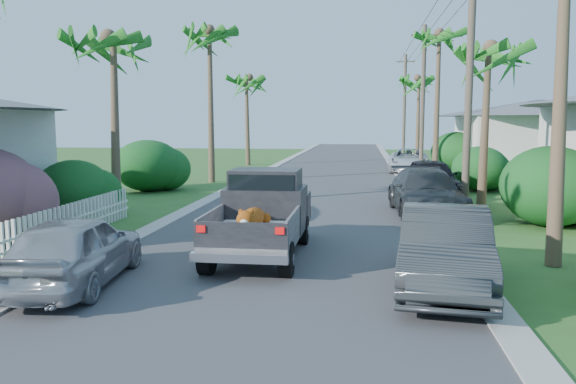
# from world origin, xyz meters

# --- Properties ---
(ground) EXTENTS (120.00, 120.00, 0.00)m
(ground) POSITION_xyz_m (0.00, 0.00, 0.00)
(ground) COLOR #305821
(ground) RESTS_ON ground
(road) EXTENTS (8.00, 100.00, 0.02)m
(road) POSITION_xyz_m (0.00, 25.00, 0.01)
(road) COLOR #38383A
(road) RESTS_ON ground
(curb_left) EXTENTS (0.60, 100.00, 0.06)m
(curb_left) POSITION_xyz_m (-4.30, 25.00, 0.03)
(curb_left) COLOR #A5A39E
(curb_left) RESTS_ON ground
(curb_right) EXTENTS (0.60, 100.00, 0.06)m
(curb_right) POSITION_xyz_m (4.30, 25.00, 0.03)
(curb_right) COLOR #A5A39E
(curb_right) RESTS_ON ground
(pickup_truck) EXTENTS (1.98, 5.12, 2.06)m
(pickup_truck) POSITION_xyz_m (-0.40, 6.31, 1.01)
(pickup_truck) COLOR black
(pickup_truck) RESTS_ON ground
(parked_car_rn) EXTENTS (2.18, 4.87, 1.55)m
(parked_car_rn) POSITION_xyz_m (3.60, 3.72, 0.78)
(parked_car_rn) COLOR #2D3032
(parked_car_rn) RESTS_ON ground
(parked_car_rm) EXTENTS (2.54, 5.55, 1.57)m
(parked_car_rm) POSITION_xyz_m (4.20, 12.48, 0.79)
(parked_car_rm) COLOR #2D3032
(parked_car_rm) RESTS_ON ground
(parked_car_rf) EXTENTS (2.29, 4.95, 1.64)m
(parked_car_rf) POSITION_xyz_m (4.95, 17.42, 0.82)
(parked_car_rf) COLOR black
(parked_car_rf) RESTS_ON ground
(parked_car_rd) EXTENTS (2.86, 5.53, 1.49)m
(parked_car_rd) POSITION_xyz_m (5.00, 29.70, 0.75)
(parked_car_rd) COLOR silver
(parked_car_rd) RESTS_ON ground
(parked_car_ln) EXTENTS (2.10, 4.36, 1.44)m
(parked_car_ln) POSITION_xyz_m (-3.60, 2.95, 0.72)
(parked_car_ln) COLOR #A2A3A9
(parked_car_ln) RESTS_ON ground
(palm_l_b) EXTENTS (4.40, 4.40, 7.40)m
(palm_l_b) POSITION_xyz_m (-6.80, 12.00, 6.15)
(palm_l_b) COLOR brown
(palm_l_b) RESTS_ON ground
(palm_l_c) EXTENTS (4.40, 4.40, 9.20)m
(palm_l_c) POSITION_xyz_m (-6.00, 22.00, 7.91)
(palm_l_c) COLOR brown
(palm_l_c) RESTS_ON ground
(palm_l_d) EXTENTS (4.40, 4.40, 7.70)m
(palm_l_d) POSITION_xyz_m (-6.50, 34.00, 6.44)
(palm_l_d) COLOR brown
(palm_l_d) RESTS_ON ground
(palm_r_b) EXTENTS (4.40, 4.40, 7.20)m
(palm_r_b) POSITION_xyz_m (6.60, 15.00, 5.95)
(palm_r_b) COLOR brown
(palm_r_b) RESTS_ON ground
(palm_r_c) EXTENTS (4.40, 4.40, 9.40)m
(palm_r_c) POSITION_xyz_m (6.20, 26.00, 8.11)
(palm_r_c) COLOR brown
(palm_r_c) RESTS_ON ground
(palm_r_d) EXTENTS (4.40, 4.40, 8.00)m
(palm_r_d) POSITION_xyz_m (6.50, 40.00, 6.74)
(palm_r_d) COLOR brown
(palm_r_d) RESTS_ON ground
(shrub_l_c) EXTENTS (2.40, 2.64, 2.00)m
(shrub_l_c) POSITION_xyz_m (-7.40, 10.00, 1.00)
(shrub_l_c) COLOR #134317
(shrub_l_c) RESTS_ON ground
(shrub_l_d) EXTENTS (3.20, 3.52, 2.40)m
(shrub_l_d) POSITION_xyz_m (-8.00, 18.00, 1.20)
(shrub_l_d) COLOR #134317
(shrub_l_d) RESTS_ON ground
(shrub_r_b) EXTENTS (3.00, 3.30, 2.50)m
(shrub_r_b) POSITION_xyz_m (7.80, 11.00, 1.25)
(shrub_r_b) COLOR #134317
(shrub_r_b) RESTS_ON ground
(shrub_r_c) EXTENTS (2.60, 2.86, 2.10)m
(shrub_r_c) POSITION_xyz_m (7.50, 20.00, 1.05)
(shrub_r_c) COLOR #134317
(shrub_r_c) RESTS_ON ground
(shrub_r_d) EXTENTS (3.20, 3.52, 2.60)m
(shrub_r_d) POSITION_xyz_m (8.00, 30.00, 1.30)
(shrub_r_d) COLOR #134317
(shrub_r_d) RESTS_ON ground
(picket_fence) EXTENTS (0.10, 11.00, 1.00)m
(picket_fence) POSITION_xyz_m (-6.00, 5.50, 0.50)
(picket_fence) COLOR white
(picket_fence) RESTS_ON ground
(house_right_far) EXTENTS (9.00, 8.00, 4.60)m
(house_right_far) POSITION_xyz_m (13.00, 30.00, 2.12)
(house_right_far) COLOR silver
(house_right_far) RESTS_ON ground
(utility_pole_b) EXTENTS (1.60, 0.26, 9.00)m
(utility_pole_b) POSITION_xyz_m (5.60, 13.00, 4.60)
(utility_pole_b) COLOR brown
(utility_pole_b) RESTS_ON ground
(utility_pole_c) EXTENTS (1.60, 0.26, 9.00)m
(utility_pole_c) POSITION_xyz_m (5.60, 28.00, 4.60)
(utility_pole_c) COLOR brown
(utility_pole_c) RESTS_ON ground
(utility_pole_d) EXTENTS (1.60, 0.26, 9.00)m
(utility_pole_d) POSITION_xyz_m (5.60, 43.00, 4.60)
(utility_pole_d) COLOR brown
(utility_pole_d) RESTS_ON ground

